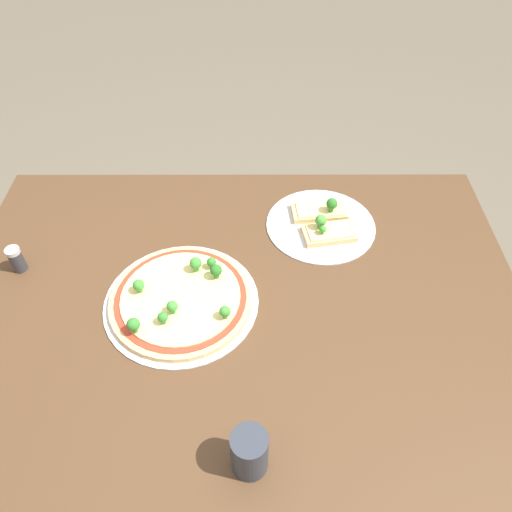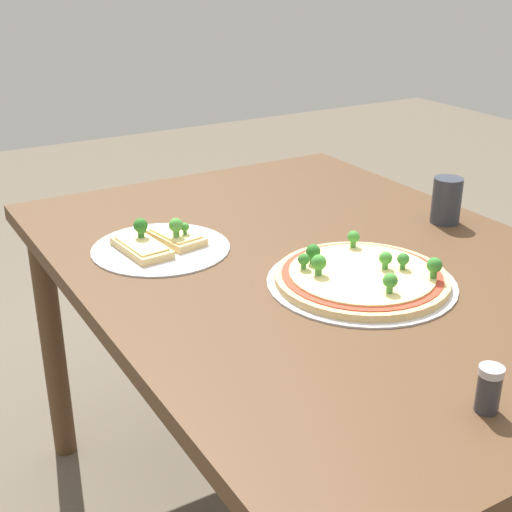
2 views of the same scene
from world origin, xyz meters
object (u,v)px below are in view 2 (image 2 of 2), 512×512
Objects in this scene: dining_table at (320,296)px; condiment_shaker at (489,389)px; pizza_tray_whole at (362,277)px; pizza_tray_slice at (159,243)px; drinking_cup at (447,200)px.

condiment_shaker reaches higher than dining_table.
pizza_tray_whole reaches higher than dining_table.
dining_table is 3.74× the size of pizza_tray_whole.
pizza_tray_slice is 2.74× the size of drinking_cup.
pizza_tray_whole is 5.20× the size of condiment_shaker.
pizza_tray_slice is 4.23× the size of condiment_shaker.
drinking_cup is (-0.16, 0.37, 0.04)m from pizza_tray_whole.
pizza_tray_whole is 3.37× the size of drinking_cup.
condiment_shaker is at bearing -11.11° from dining_table.
drinking_cup reaches higher than pizza_tray_whole.
drinking_cup is 0.74m from condiment_shaker.
pizza_tray_slice is (-0.22, -0.26, 0.09)m from dining_table.
condiment_shaker is (0.53, -0.10, 0.12)m from dining_table.
pizza_tray_whole is at bearing -66.41° from drinking_cup.
pizza_tray_slice is at bearing -168.49° from condiment_shaker.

